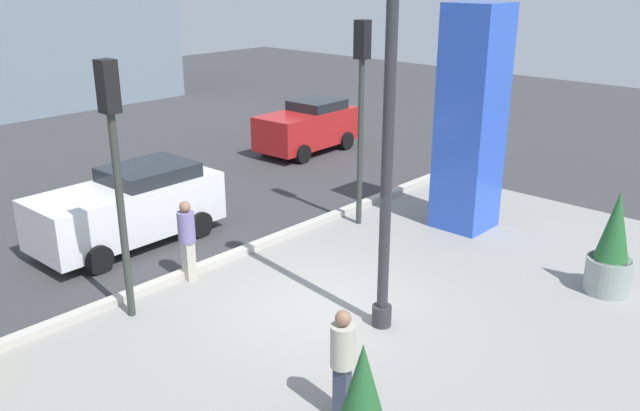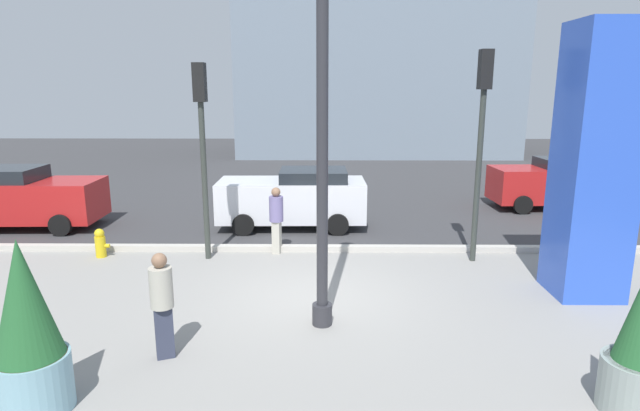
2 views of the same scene
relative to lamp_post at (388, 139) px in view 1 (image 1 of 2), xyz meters
name	(u,v)px [view 1 (image 1 of 2)]	position (x,y,z in m)	size (l,w,h in m)	color
ground_plane	(198,251)	(-0.18, 5.21, -3.53)	(60.00, 60.00, 0.00)	#38383A
plaza_pavement	(411,345)	(-0.18, -0.79, -3.53)	(18.00, 10.00, 0.02)	gray
curb_strip	(223,259)	(-0.18, 4.33, -3.45)	(18.00, 0.24, 0.16)	#B7B2A8
lamp_post	(388,139)	(0.00, 0.00, 0.00)	(0.44, 0.44, 7.23)	#2D2D33
art_pillar_blue	(471,120)	(5.41, 1.55, -0.79)	(1.30, 1.30, 5.48)	blue
potted_plant_near_right	(612,250)	(4.16, -2.53, -2.61)	(0.90, 0.90, 2.16)	gray
traffic_light_corner	(114,151)	(-2.90, 3.73, -0.30)	(0.28, 0.42, 4.79)	#333833
traffic_light_far_side	(361,92)	(3.73, 3.62, -0.13)	(0.28, 0.42, 5.08)	#333833
car_passing_lane	(308,126)	(8.00, 9.48, -2.61)	(3.90, 2.06, 1.79)	red
car_curb_west	(130,206)	(-0.91, 6.80, -2.61)	(4.48, 2.12, 1.80)	silver
pedestrian_crossing	(187,236)	(-1.21, 4.18, -2.55)	(0.41, 0.41, 1.75)	#B2AD9E
pedestrian_by_curb	(343,359)	(-2.50, -1.19, -2.55)	(0.47, 0.47, 1.75)	#33384C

